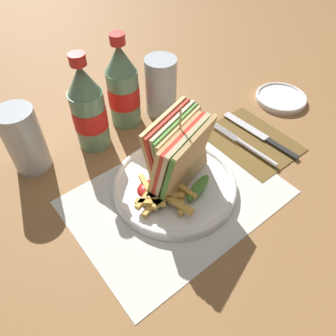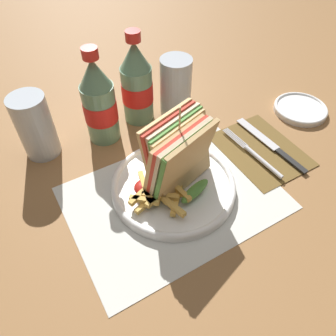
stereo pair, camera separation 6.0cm
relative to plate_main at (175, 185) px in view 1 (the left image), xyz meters
The scene contains 14 objects.
ground_plane 0.03m from the plate_main, 46.67° to the right, with size 4.00×4.00×0.00m, color olive.
placemat 0.02m from the plate_main, 121.08° to the right, with size 0.38×0.27×0.00m.
plate_main is the anchor object (origin of this frame).
club_sandwich 0.07m from the plate_main, ahead, with size 0.15×0.13×0.17m.
fries_pile 0.05m from the plate_main, 153.46° to the right, with size 0.10×0.12×0.02m.
ketchup_blob 0.05m from the plate_main, 168.73° to the left, with size 0.05×0.04×0.02m.
napkin 0.21m from the plate_main, ahead, with size 0.15×0.19×0.00m.
fork 0.19m from the plate_main, ahead, with size 0.02×0.17×0.01m.
knife 0.24m from the plate_main, ahead, with size 0.03×0.20×0.00m.
coke_bottle_near 0.23m from the plate_main, 104.26° to the left, with size 0.07×0.07×0.21m.
coke_bottle_far 0.24m from the plate_main, 79.33° to the left, with size 0.07×0.07×0.21m.
glass_near 0.25m from the plate_main, 58.07° to the left, with size 0.07×0.07×0.13m.
glass_far 0.29m from the plate_main, 128.85° to the left, with size 0.07×0.07×0.13m.
side_saucer 0.39m from the plate_main, ahead, with size 0.12×0.12×0.01m.
Camera 1 is at (-0.27, -0.28, 0.48)m, focal length 35.00 mm.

